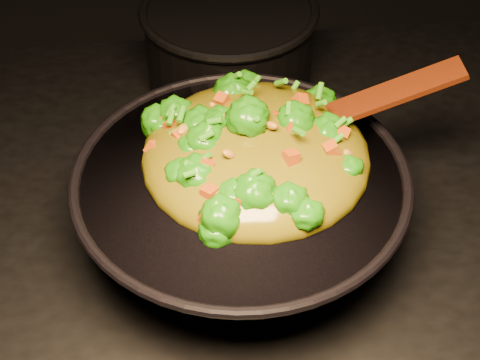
{
  "coord_description": "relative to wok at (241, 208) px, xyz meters",
  "views": [
    {
      "loc": [
        -0.13,
        -0.53,
        1.54
      ],
      "look_at": [
        -0.07,
        0.04,
        0.98
      ],
      "focal_mm": 55.0,
      "sensor_mm": 36.0,
      "label": 1
    }
  ],
  "objects": [
    {
      "name": "wok",
      "position": [
        0.0,
        0.0,
        0.0
      ],
      "size": [
        0.4,
        0.4,
        0.1
      ],
      "primitive_type": null,
      "rotation": [
        0.0,
        0.0,
        0.15
      ],
      "color": "black",
      "rests_on": "stovetop"
    },
    {
      "name": "back_pot",
      "position": [
        0.02,
        0.29,
        0.02
      ],
      "size": [
        0.24,
        0.24,
        0.13
      ],
      "primitive_type": "cylinder",
      "rotation": [
        0.0,
        0.0,
        -0.07
      ],
      "color": "black",
      "rests_on": "stovetop"
    },
    {
      "name": "stir_fry",
      "position": [
        0.02,
        0.03,
        0.09
      ],
      "size": [
        0.29,
        0.29,
        0.09
      ],
      "primitive_type": null,
      "rotation": [
        0.0,
        0.0,
        0.17
      ],
      "color": "#207308",
      "rests_on": "wok"
    },
    {
      "name": "spatula",
      "position": [
        0.13,
        0.06,
        0.09
      ],
      "size": [
        0.23,
        0.04,
        0.1
      ],
      "primitive_type": "cube",
      "rotation": [
        0.0,
        -0.38,
        -0.02
      ],
      "color": "#360D04",
      "rests_on": "wok"
    }
  ]
}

